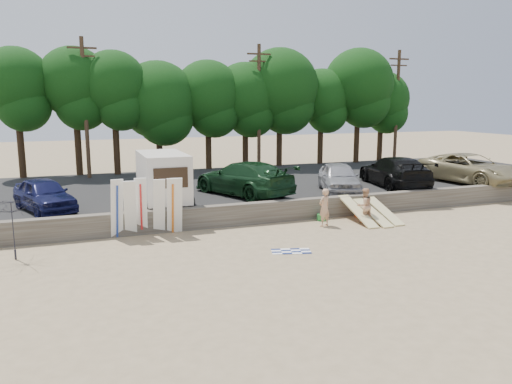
{
  "coord_description": "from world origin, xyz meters",
  "views": [
    {
      "loc": [
        -11.18,
        -18.39,
        5.66
      ],
      "look_at": [
        -3.13,
        3.0,
        1.5
      ],
      "focal_mm": 35.0,
      "sensor_mm": 36.0,
      "label": 1
    }
  ],
  "objects_px": {
    "box_trailer": "(163,177)",
    "cooler": "(321,217)",
    "car_2": "(339,178)",
    "beachgoer_b": "(364,206)",
    "car_4": "(470,168)",
    "beachgoer_a": "(324,207)",
    "car_0": "(44,195)",
    "beach_umbrella": "(11,229)",
    "car_1": "(244,178)",
    "car_3": "(394,171)"
  },
  "relations": [
    {
      "from": "car_0",
      "to": "cooler",
      "type": "height_order",
      "value": "car_0"
    },
    {
      "from": "car_3",
      "to": "car_4",
      "type": "xyz_separation_m",
      "value": [
        5.03,
        -0.66,
        0.02
      ]
    },
    {
      "from": "car_4",
      "to": "beachgoer_b",
      "type": "xyz_separation_m",
      "value": [
        -10.15,
        -4.14,
        -0.77
      ]
    },
    {
      "from": "car_1",
      "to": "beachgoer_a",
      "type": "distance_m",
      "value": 5.61
    },
    {
      "from": "car_3",
      "to": "cooler",
      "type": "bearing_deg",
      "value": 39.08
    },
    {
      "from": "car_1",
      "to": "cooler",
      "type": "bearing_deg",
      "value": 99.18
    },
    {
      "from": "car_4",
      "to": "beachgoer_a",
      "type": "relative_size",
      "value": 3.69
    },
    {
      "from": "car_1",
      "to": "car_3",
      "type": "height_order",
      "value": "car_1"
    },
    {
      "from": "car_2",
      "to": "beachgoer_b",
      "type": "bearing_deg",
      "value": -82.92
    },
    {
      "from": "box_trailer",
      "to": "cooler",
      "type": "xyz_separation_m",
      "value": [
        7.07,
        -2.74,
        -1.98
      ]
    },
    {
      "from": "cooler",
      "to": "beach_umbrella",
      "type": "xyz_separation_m",
      "value": [
        -13.3,
        -1.49,
        0.98
      ]
    },
    {
      "from": "car_4",
      "to": "beach_umbrella",
      "type": "relative_size",
      "value": 2.55
    },
    {
      "from": "car_3",
      "to": "box_trailer",
      "type": "bearing_deg",
      "value": 14.51
    },
    {
      "from": "beachgoer_b",
      "to": "beach_umbrella",
      "type": "bearing_deg",
      "value": -4.2
    },
    {
      "from": "car_1",
      "to": "beachgoer_b",
      "type": "distance_m",
      "value": 6.76
    },
    {
      "from": "car_2",
      "to": "beachgoer_a",
      "type": "bearing_deg",
      "value": -106.33
    },
    {
      "from": "car_1",
      "to": "car_3",
      "type": "bearing_deg",
      "value": 155.09
    },
    {
      "from": "car_2",
      "to": "beachgoer_b",
      "type": "relative_size",
      "value": 2.89
    },
    {
      "from": "box_trailer",
      "to": "car_3",
      "type": "bearing_deg",
      "value": 4.2
    },
    {
      "from": "car_2",
      "to": "beach_umbrella",
      "type": "bearing_deg",
      "value": -143.3
    },
    {
      "from": "beachgoer_b",
      "to": "cooler",
      "type": "distance_m",
      "value": 2.12
    },
    {
      "from": "car_3",
      "to": "car_0",
      "type": "bearing_deg",
      "value": 10.84
    },
    {
      "from": "car_2",
      "to": "beachgoer_a",
      "type": "height_order",
      "value": "car_2"
    },
    {
      "from": "box_trailer",
      "to": "car_2",
      "type": "xyz_separation_m",
      "value": [
        9.76,
        0.34,
        -0.62
      ]
    },
    {
      "from": "car_2",
      "to": "car_4",
      "type": "distance_m",
      "value": 9.13
    },
    {
      "from": "car_0",
      "to": "car_4",
      "type": "relative_size",
      "value": 0.69
    },
    {
      "from": "beachgoer_a",
      "to": "car_1",
      "type": "bearing_deg",
      "value": -87.39
    },
    {
      "from": "beachgoer_b",
      "to": "beachgoer_a",
      "type": "bearing_deg",
      "value": -8.55
    },
    {
      "from": "car_2",
      "to": "cooler",
      "type": "height_order",
      "value": "car_2"
    },
    {
      "from": "beach_umbrella",
      "to": "cooler",
      "type": "bearing_deg",
      "value": 6.39
    },
    {
      "from": "car_4",
      "to": "beachgoer_b",
      "type": "relative_size",
      "value": 3.9
    },
    {
      "from": "car_1",
      "to": "beach_umbrella",
      "type": "bearing_deg",
      "value": 5.38
    },
    {
      "from": "beachgoer_a",
      "to": "beach_umbrella",
      "type": "height_order",
      "value": "beach_umbrella"
    },
    {
      "from": "beachgoer_b",
      "to": "car_3",
      "type": "bearing_deg",
      "value": -142.55
    },
    {
      "from": "car_2",
      "to": "cooler",
      "type": "relative_size",
      "value": 12.62
    },
    {
      "from": "box_trailer",
      "to": "cooler",
      "type": "bearing_deg",
      "value": -20.9
    },
    {
      "from": "car_3",
      "to": "cooler",
      "type": "distance_m",
      "value": 7.86
    },
    {
      "from": "car_2",
      "to": "beachgoer_a",
      "type": "distance_m",
      "value": 5.16
    },
    {
      "from": "car_3",
      "to": "beach_umbrella",
      "type": "bearing_deg",
      "value": 25.04
    },
    {
      "from": "car_1",
      "to": "beachgoer_a",
      "type": "height_order",
      "value": "car_1"
    },
    {
      "from": "car_1",
      "to": "cooler",
      "type": "height_order",
      "value": "car_1"
    },
    {
      "from": "car_0",
      "to": "box_trailer",
      "type": "bearing_deg",
      "value": -29.94
    },
    {
      "from": "car_2",
      "to": "car_3",
      "type": "height_order",
      "value": "car_3"
    },
    {
      "from": "car_3",
      "to": "car_4",
      "type": "relative_size",
      "value": 0.94
    },
    {
      "from": "box_trailer",
      "to": "car_3",
      "type": "xyz_separation_m",
      "value": [
        13.87,
        0.95,
        -0.55
      ]
    },
    {
      "from": "beachgoer_a",
      "to": "beachgoer_b",
      "type": "distance_m",
      "value": 2.07
    },
    {
      "from": "beachgoer_a",
      "to": "beach_umbrella",
      "type": "xyz_separation_m",
      "value": [
        -12.91,
        -0.49,
        0.26
      ]
    },
    {
      "from": "box_trailer",
      "to": "beach_umbrella",
      "type": "relative_size",
      "value": 1.6
    },
    {
      "from": "beachgoer_b",
      "to": "box_trailer",
      "type": "bearing_deg",
      "value": -29.41
    },
    {
      "from": "car_3",
      "to": "beachgoer_a",
      "type": "xyz_separation_m",
      "value": [
        -7.19,
        -4.69,
        -0.71
      ]
    }
  ]
}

